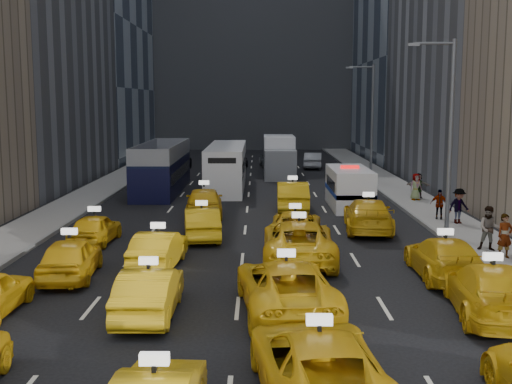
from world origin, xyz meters
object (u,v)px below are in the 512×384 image
(city_bus, at_px, (227,167))
(pedestrian_0, at_px, (505,236))
(double_decker, at_px, (162,168))
(taxi_2, at_px, (319,365))
(nypd_van, at_px, (349,188))
(box_truck, at_px, (279,157))

(city_bus, bearing_deg, pedestrian_0, -58.05)
(double_decker, relative_size, city_bus, 0.95)
(taxi_2, distance_m, nypd_van, 25.17)
(double_decker, xyz_separation_m, city_bus, (4.40, 1.74, -0.11))
(box_truck, height_order, pedestrian_0, box_truck)
(nypd_van, xyz_separation_m, city_bus, (-7.67, 8.36, 0.41))
(nypd_van, height_order, pedestrian_0, nypd_van)
(nypd_van, bearing_deg, pedestrian_0, -77.77)
(nypd_van, distance_m, double_decker, 13.78)
(double_decker, xyz_separation_m, box_truck, (8.44, 9.12, -0.00))
(city_bus, xyz_separation_m, pedestrian_0, (11.95, -21.34, -0.52))
(city_bus, height_order, box_truck, box_truck)
(nypd_van, relative_size, city_bus, 0.50)
(taxi_2, xyz_separation_m, box_truck, (0.51, 40.57, 0.88))
(double_decker, distance_m, box_truck, 12.43)
(taxi_2, bearing_deg, pedestrian_0, -130.55)
(taxi_2, xyz_separation_m, city_bus, (-3.53, 33.19, 0.77))
(pedestrian_0, bearing_deg, city_bus, 108.72)
(city_bus, distance_m, box_truck, 8.41)
(nypd_van, relative_size, pedestrian_0, 3.43)
(taxi_2, distance_m, city_bus, 33.38)
(taxi_2, relative_size, double_decker, 0.48)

